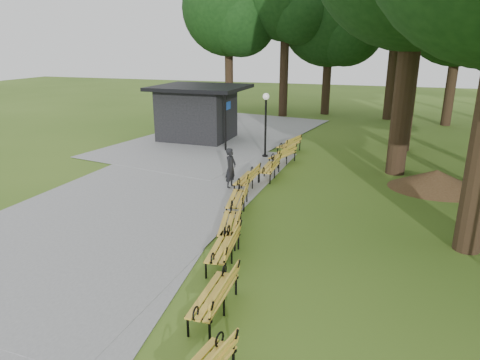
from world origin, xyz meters
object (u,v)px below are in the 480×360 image
(dirt_mound, at_px, (436,180))
(bench_2, at_px, (223,247))
(bench_7, at_px, (283,155))
(kiosk, at_px, (197,113))
(bench_4, at_px, (237,199))
(bench_8, at_px, (289,145))
(bench_6, at_px, (270,168))
(person, at_px, (231,168))
(bench_5, at_px, (247,178))
(bench_3, at_px, (230,223))
(lamp_post, at_px, (266,111))
(bench_1, at_px, (214,295))

(dirt_mound, xyz_separation_m, bench_2, (-5.69, -7.99, 0.06))
(bench_7, bearing_deg, kiosk, -107.15)
(dirt_mound, xyz_separation_m, bench_4, (-6.48, -4.53, 0.06))
(bench_7, relative_size, bench_8, 1.00)
(kiosk, height_order, bench_2, kiosk)
(bench_6, distance_m, bench_7, 2.20)
(kiosk, bearing_deg, person, -57.13)
(kiosk, xyz_separation_m, bench_5, (5.39, -7.67, -1.10))
(bench_6, height_order, bench_7, same)
(bench_2, relative_size, bench_8, 1.00)
(kiosk, height_order, bench_3, kiosk)
(bench_5, bearing_deg, kiosk, -144.68)
(dirt_mound, bearing_deg, bench_3, -132.74)
(lamp_post, xyz_separation_m, bench_2, (1.76, -10.65, -1.80))
(person, height_order, bench_2, person)
(bench_8, bearing_deg, bench_1, 19.72)
(person, relative_size, bench_5, 0.82)
(bench_2, bearing_deg, lamp_post, -177.03)
(dirt_mound, bearing_deg, person, -162.94)
(bench_3, distance_m, bench_7, 8.15)
(lamp_post, height_order, bench_3, lamp_post)
(bench_1, distance_m, bench_5, 7.98)
(lamp_post, distance_m, bench_2, 10.94)
(kiosk, bearing_deg, lamp_post, -28.50)
(bench_3, xyz_separation_m, bench_4, (-0.45, 1.99, 0.00))
(lamp_post, xyz_separation_m, bench_1, (2.33, -12.74, -1.80))
(bench_7, height_order, bench_8, same)
(dirt_mound, bearing_deg, kiosk, 156.28)
(bench_4, distance_m, bench_6, 3.95)
(bench_7, bearing_deg, bench_5, 8.31)
(dirt_mound, relative_size, bench_7, 1.53)
(bench_5, bearing_deg, lamp_post, -172.69)
(bench_3, bearing_deg, dirt_mound, 124.00)
(person, distance_m, lamp_post, 5.16)
(person, relative_size, dirt_mound, 0.54)
(bench_3, xyz_separation_m, bench_5, (-0.81, 4.22, 0.00))
(lamp_post, height_order, bench_7, lamp_post)
(dirt_mound, height_order, bench_8, bench_8)
(dirt_mound, xyz_separation_m, bench_3, (-6.03, -6.53, 0.06))
(person, height_order, bench_7, person)
(bench_5, bearing_deg, bench_2, 11.66)
(bench_4, relative_size, bench_6, 1.00)
(kiosk, xyz_separation_m, bench_8, (5.72, -1.58, -1.10))
(kiosk, relative_size, bench_5, 2.60)
(lamp_post, distance_m, bench_7, 2.35)
(bench_2, bearing_deg, bench_8, 177.51)
(bench_1, bearing_deg, bench_7, -175.22)
(bench_2, bearing_deg, bench_1, 8.76)
(bench_8, bearing_deg, dirt_mound, 73.79)
(kiosk, relative_size, bench_8, 2.60)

